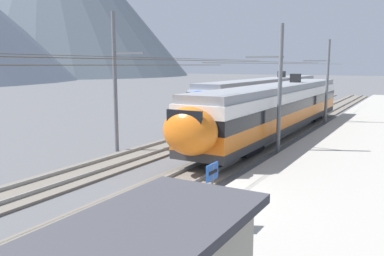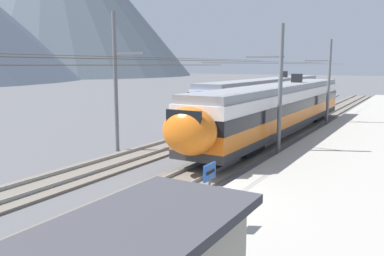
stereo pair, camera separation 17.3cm
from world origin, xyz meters
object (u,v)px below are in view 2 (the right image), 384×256
at_px(train_far_track, 268,94).
at_px(catenary_mast_east, 327,81).
at_px(handbag_near_sign, 202,230).
at_px(handbag_beside_passenger, 168,241).
at_px(potted_plant_platform_edge, 194,218).
at_px(platform_sign, 210,181).
at_px(passenger_walking, 153,224).
at_px(catenary_mast_far_side, 117,81).
at_px(catenary_mast_mid, 278,88).
at_px(train_near_platform, 279,107).

xyz_separation_m(train_far_track, catenary_mast_east, (-4.42, -6.81, 1.65)).
xyz_separation_m(train_far_track, handbag_near_sign, (-30.51, -8.82, -1.72)).
height_order(handbag_beside_passenger, handbag_near_sign, handbag_near_sign).
bearing_deg(potted_plant_platform_edge, platform_sign, -31.15).
height_order(catenary_mast_east, passenger_walking, catenary_mast_east).
relative_size(catenary_mast_far_side, passenger_walking, 22.60).
bearing_deg(platform_sign, handbag_beside_passenger, 166.93).
distance_m(catenary_mast_east, handbag_beside_passenger, 27.44).
bearing_deg(passenger_walking, handbag_near_sign, -11.49).
relative_size(catenary_mast_mid, catenary_mast_far_side, 1.00).
xyz_separation_m(catenary_mast_far_side, passenger_walking, (-10.73, -10.32, -3.04)).
height_order(train_far_track, passenger_walking, train_far_track).
bearing_deg(catenary_mast_mid, potted_plant_platform_edge, -172.42).
height_order(catenary_mast_mid, platform_sign, catenary_mast_mid).
bearing_deg(handbag_beside_passenger, catenary_mast_far_side, 45.84).
relative_size(train_near_platform, catenary_mast_far_side, 0.72).
bearing_deg(handbag_beside_passenger, passenger_walking, -175.10).
height_order(train_far_track, catenary_mast_east, catenary_mast_east).
height_order(passenger_walking, handbag_near_sign, passenger_walking).
xyz_separation_m(passenger_walking, potted_plant_platform_edge, (1.99, -0.05, -0.53)).
bearing_deg(potted_plant_platform_edge, passenger_walking, 178.55).
relative_size(catenary_mast_east, handbag_near_sign, 88.00).
bearing_deg(handbag_beside_passenger, catenary_mast_mid, 6.44).
relative_size(catenary_mast_mid, catenary_mast_east, 1.00).
xyz_separation_m(platform_sign, potted_plant_platform_edge, (-0.45, 0.27, -1.08)).
relative_size(passenger_walking, handbag_near_sign, 3.89).
bearing_deg(passenger_walking, platform_sign, -7.48).
bearing_deg(passenger_walking, handbag_beside_passenger, 4.90).
height_order(train_far_track, handbag_near_sign, train_far_track).
xyz_separation_m(catenary_mast_mid, catenary_mast_east, (13.37, 0.00, -0.08)).
distance_m(handbag_near_sign, potted_plant_platform_edge, 0.43).
relative_size(train_near_platform, potted_plant_platform_edge, 37.88).
height_order(catenary_mast_far_side, potted_plant_platform_edge, catenary_mast_far_side).
xyz_separation_m(catenary_mast_mid, passenger_walking, (-14.60, -1.63, -2.66)).
distance_m(train_far_track, platform_sign, 31.20).
bearing_deg(catenary_mast_far_side, passenger_walking, -136.11).
relative_size(train_far_track, catenary_mast_mid, 0.81).
bearing_deg(passenger_walking, train_far_track, 14.60).
bearing_deg(train_far_track, catenary_mast_far_side, 175.02).
bearing_deg(train_far_track, train_near_platform, -157.15).
height_order(catenary_mast_mid, passenger_walking, catenary_mast_mid).
xyz_separation_m(catenary_mast_east, handbag_beside_passenger, (-27.19, -1.56, -3.39)).
distance_m(catenary_mast_far_side, handbag_near_sign, 14.41).
bearing_deg(catenary_mast_east, catenary_mast_far_side, 153.22).
xyz_separation_m(train_far_track, potted_plant_platform_edge, (-30.39, -8.49, -1.47)).
bearing_deg(platform_sign, train_near_platform, 11.80).
height_order(catenary_mast_mid, catenary_mast_far_side, catenary_mast_far_side).
distance_m(catenary_mast_far_side, passenger_walking, 15.20).
xyz_separation_m(train_far_track, passenger_walking, (-32.38, -8.44, -0.94)).
relative_size(train_near_platform, passenger_walking, 16.22).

